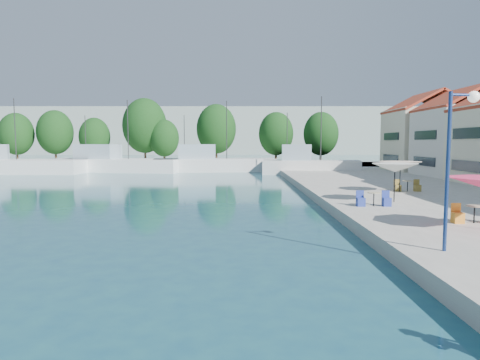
{
  "coord_description": "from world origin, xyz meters",
  "views": [
    {
      "loc": [
        0.93,
        -2.17,
        4.03
      ],
      "look_at": [
        0.93,
        26.0,
        1.56
      ],
      "focal_mm": 32.0,
      "sensor_mm": 36.0,
      "label": 1
    }
  ],
  "objects_px": {
    "trawler_02": "(113,164)",
    "umbrella_white": "(395,168)",
    "umbrella_cream": "(400,165)",
    "street_lamp": "(458,141)",
    "trawler_03": "(212,164)",
    "trawler_04": "(308,166)"
  },
  "relations": [
    {
      "from": "trawler_02",
      "to": "umbrella_cream",
      "type": "relative_size",
      "value": 6.27
    },
    {
      "from": "umbrella_cream",
      "to": "street_lamp",
      "type": "distance_m",
      "value": 17.03
    },
    {
      "from": "trawler_04",
      "to": "umbrella_white",
      "type": "height_order",
      "value": "trawler_04"
    },
    {
      "from": "street_lamp",
      "to": "umbrella_cream",
      "type": "bearing_deg",
      "value": 64.91
    },
    {
      "from": "trawler_02",
      "to": "trawler_03",
      "type": "bearing_deg",
      "value": 13.06
    },
    {
      "from": "umbrella_cream",
      "to": "umbrella_white",
      "type": "bearing_deg",
      "value": -113.48
    },
    {
      "from": "umbrella_white",
      "to": "street_lamp",
      "type": "xyz_separation_m",
      "value": [
        -2.13,
        -11.2,
        1.5
      ]
    },
    {
      "from": "umbrella_white",
      "to": "street_lamp",
      "type": "relative_size",
      "value": 0.54
    },
    {
      "from": "trawler_04",
      "to": "trawler_03",
      "type": "bearing_deg",
      "value": 163.55
    },
    {
      "from": "trawler_02",
      "to": "umbrella_white",
      "type": "bearing_deg",
      "value": -41.42
    },
    {
      "from": "trawler_03",
      "to": "umbrella_white",
      "type": "bearing_deg",
      "value": -76.26
    },
    {
      "from": "trawler_04",
      "to": "street_lamp",
      "type": "distance_m",
      "value": 41.02
    },
    {
      "from": "trawler_03",
      "to": "street_lamp",
      "type": "relative_size",
      "value": 3.4
    },
    {
      "from": "trawler_02",
      "to": "trawler_04",
      "type": "xyz_separation_m",
      "value": [
        26.24,
        -4.81,
        0.0
      ]
    },
    {
      "from": "umbrella_white",
      "to": "trawler_04",
      "type": "bearing_deg",
      "value": 90.5
    },
    {
      "from": "trawler_02",
      "to": "umbrella_cream",
      "type": "distance_m",
      "value": 41.07
    },
    {
      "from": "trawler_03",
      "to": "street_lamp",
      "type": "xyz_separation_m",
      "value": [
        10.77,
        -46.16,
        3.02
      ]
    },
    {
      "from": "trawler_02",
      "to": "umbrella_white",
      "type": "height_order",
      "value": "trawler_02"
    },
    {
      "from": "trawler_03",
      "to": "trawler_04",
      "type": "relative_size",
      "value": 1.38
    },
    {
      "from": "trawler_02",
      "to": "trawler_04",
      "type": "relative_size",
      "value": 1.51
    },
    {
      "from": "trawler_04",
      "to": "umbrella_cream",
      "type": "distance_m",
      "value": 24.65
    },
    {
      "from": "trawler_03",
      "to": "umbrella_cream",
      "type": "relative_size",
      "value": 5.72
    }
  ]
}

